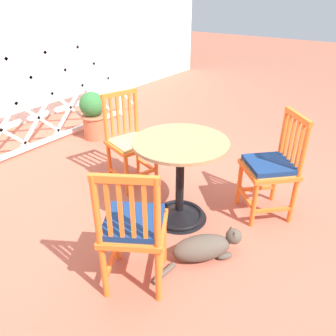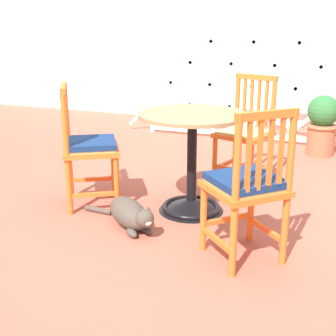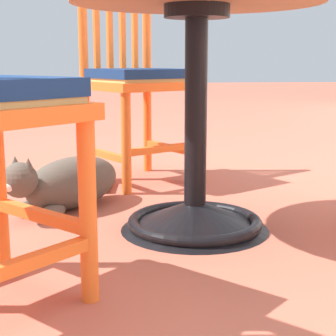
{
  "view_description": "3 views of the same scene",
  "coord_description": "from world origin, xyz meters",
  "views": [
    {
      "loc": [
        -2.09,
        -1.12,
        1.76
      ],
      "look_at": [
        -0.15,
        0.27,
        0.46
      ],
      "focal_mm": 35.24,
      "sensor_mm": 36.0,
      "label": 1
    },
    {
      "loc": [
        0.83,
        -2.89,
        1.36
      ],
      "look_at": [
        -0.28,
        0.03,
        0.35
      ],
      "focal_mm": 49.79,
      "sensor_mm": 36.0,
      "label": 2
    },
    {
      "loc": [
        1.52,
        -0.11,
        0.54
      ],
      "look_at": [
        -0.11,
        0.07,
        0.21
      ],
      "focal_mm": 57.77,
      "sensor_mm": 36.0,
      "label": 3
    }
  ],
  "objects": [
    {
      "name": "cafe_table",
      "position": [
        -0.14,
        0.16,
        0.28
      ],
      "size": [
        0.76,
        0.76,
        0.73
      ],
      "color": "black",
      "rests_on": "ground_plane"
    },
    {
      "name": "tabby_cat",
      "position": [
        -0.43,
        -0.28,
        0.1
      ],
      "size": [
        0.67,
        0.44,
        0.23
      ],
      "color": "#4C4238",
      "rests_on": "ground_plane"
    },
    {
      "name": "orange_chair_at_corner",
      "position": [
        -0.9,
        0.0,
        0.45
      ],
      "size": [
        0.55,
        0.55,
        0.91
      ],
      "color": "orange",
      "rests_on": "ground_plane"
    },
    {
      "name": "ground_plane",
      "position": [
        0.0,
        0.0,
        0.0
      ],
      "size": [
        24.0,
        24.0,
        0.0
      ],
      "primitive_type": "plane",
      "color": "#AD5642"
    }
  ]
}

